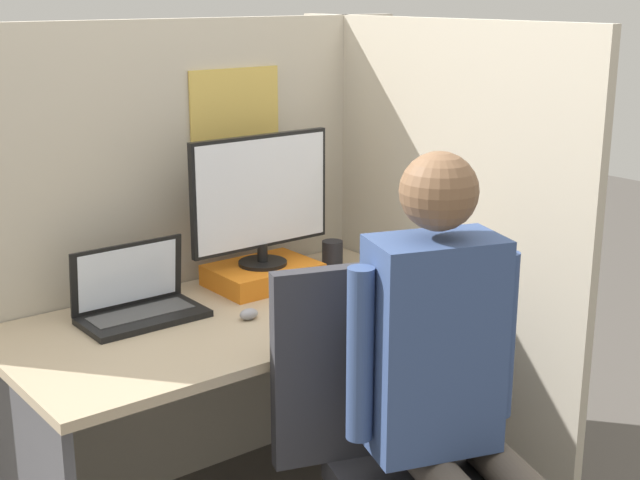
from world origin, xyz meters
TOP-DOWN VIEW (x-y plane):
  - cubicle_panel_back at (0.00, 0.77)m, footprint 1.97×0.05m
  - cubicle_panel_right at (0.76, 0.30)m, footprint 0.04×1.40m
  - desk at (0.00, 0.37)m, footprint 1.47×0.75m
  - paper_box at (0.23, 0.56)m, footprint 0.36×0.26m
  - monitor at (0.23, 0.56)m, footprint 0.54×0.17m
  - laptop at (-0.26, 0.53)m, footprint 0.38×0.21m
  - mouse at (-0.00, 0.31)m, footprint 0.06×0.04m
  - stapler at (0.62, 0.39)m, footprint 0.04×0.15m
  - carrot_toy at (0.15, 0.18)m, footprint 0.04×0.12m
  - office_chair at (0.11, -0.25)m, footprint 0.59×0.63m
  - person at (0.16, -0.40)m, footprint 0.47×0.53m
  - coffee_mug at (0.55, 0.58)m, footprint 0.08×0.08m

SIDE VIEW (x-z plane):
  - office_chair at x=0.11m, z-range 0.00..1.01m
  - desk at x=0.00m, z-range 0.19..0.94m
  - mouse at x=0.00m, z-range 0.75..0.78m
  - carrot_toy at x=0.15m, z-range 0.75..0.79m
  - stapler at x=0.62m, z-range 0.75..0.79m
  - person at x=0.16m, z-range 0.10..1.45m
  - paper_box at x=0.23m, z-range 0.75..0.82m
  - laptop at x=-0.26m, z-range 0.68..0.91m
  - coffee_mug at x=0.55m, z-range 0.75..0.84m
  - cubicle_panel_right at x=0.76m, z-range 0.00..1.64m
  - cubicle_panel_back at x=0.00m, z-range 0.00..1.65m
  - monitor at x=0.23m, z-range 0.84..1.29m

